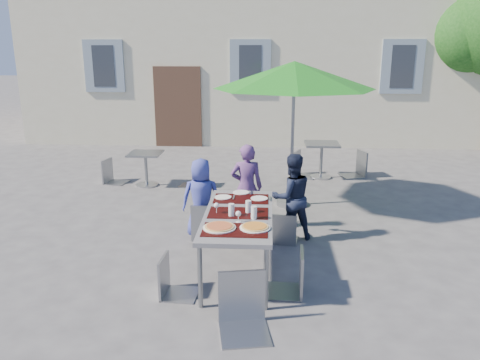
# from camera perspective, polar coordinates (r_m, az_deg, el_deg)

# --- Properties ---
(ground) EXTENTS (90.00, 90.00, 0.00)m
(ground) POSITION_cam_1_polar(r_m,az_deg,el_deg) (6.01, -1.87, -10.22)
(ground) COLOR #474749
(ground) RESTS_ON ground
(dining_table) EXTENTS (0.80, 1.85, 0.76)m
(dining_table) POSITION_cam_1_polar(r_m,az_deg,el_deg) (5.57, -0.20, -4.58)
(dining_table) COLOR #4C4C51
(dining_table) RESTS_ON ground
(pizza_near_left) EXTENTS (0.36, 0.36, 0.03)m
(pizza_near_left) POSITION_cam_1_polar(r_m,az_deg,el_deg) (5.08, -2.53, -5.73)
(pizza_near_left) COLOR white
(pizza_near_left) RESTS_ON dining_table
(pizza_near_right) EXTENTS (0.33, 0.33, 0.03)m
(pizza_near_right) POSITION_cam_1_polar(r_m,az_deg,el_deg) (5.08, 1.84, -5.74)
(pizza_near_right) COLOR white
(pizza_near_right) RESTS_ON dining_table
(glassware) EXTENTS (0.51, 0.39, 0.15)m
(glassware) POSITION_cam_1_polar(r_m,az_deg,el_deg) (5.43, 0.13, -3.65)
(glassware) COLOR silver
(glassware) RESTS_ON dining_table
(place_settings) EXTENTS (0.73, 0.47, 0.01)m
(place_settings) POSITION_cam_1_polar(r_m,az_deg,el_deg) (6.16, 0.16, -1.95)
(place_settings) COLOR white
(place_settings) RESTS_ON dining_table
(child_0) EXTENTS (0.60, 0.43, 1.15)m
(child_0) POSITION_cam_1_polar(r_m,az_deg,el_deg) (6.70, -4.72, -2.23)
(child_0) COLOR #38419B
(child_0) RESTS_ON ground
(child_1) EXTENTS (0.49, 0.33, 1.30)m
(child_1) POSITION_cam_1_polar(r_m,az_deg,el_deg) (6.94, 0.81, -0.89)
(child_1) COLOR #5E3874
(child_1) RESTS_ON ground
(child_2) EXTENTS (0.68, 0.52, 1.24)m
(child_2) POSITION_cam_1_polar(r_m,az_deg,el_deg) (6.62, 6.29, -2.07)
(child_2) COLOR #181F36
(child_2) RESTS_ON ground
(chair_0) EXTENTS (0.46, 0.46, 1.02)m
(chair_0) POSITION_cam_1_polar(r_m,az_deg,el_deg) (6.57, -3.97, -2.35)
(chair_0) COLOR gray
(chair_0) RESTS_ON ground
(chair_1) EXTENTS (0.53, 0.53, 0.94)m
(chair_1) POSITION_cam_1_polar(r_m,az_deg,el_deg) (6.66, -0.96, -2.52)
(chair_1) COLOR #8F949A
(chair_1) RESTS_ON ground
(chair_2) EXTENTS (0.42, 0.43, 0.84)m
(chair_2) POSITION_cam_1_polar(r_m,az_deg,el_deg) (6.48, 5.39, -3.66)
(chair_2) COLOR gray
(chair_2) RESTS_ON ground
(chair_3) EXTENTS (0.40, 0.40, 0.85)m
(chair_3) POSITION_cam_1_polar(r_m,az_deg,el_deg) (5.17, -8.40, -8.87)
(chair_3) COLOR #91959C
(chair_3) RESTS_ON ground
(chair_4) EXTENTS (0.44, 0.43, 0.95)m
(chair_4) POSITION_cam_1_polar(r_m,az_deg,el_deg) (5.16, 6.50, -8.07)
(chair_4) COLOR gray
(chair_4) RESTS_ON ground
(chair_5) EXTENTS (0.54, 0.55, 1.05)m
(chair_5) POSITION_cam_1_polar(r_m,az_deg,el_deg) (4.48, 0.39, -10.84)
(chair_5) COLOR gray
(chair_5) RESTS_ON ground
(patio_umbrella) EXTENTS (2.67, 2.67, 2.45)m
(patio_umbrella) POSITION_cam_1_polar(r_m,az_deg,el_deg) (7.83, 6.64, 12.45)
(patio_umbrella) COLOR #B1B4B9
(patio_umbrella) RESTS_ON ground
(cafe_table_0) EXTENTS (0.63, 0.63, 0.67)m
(cafe_table_0) POSITION_cam_1_polar(r_m,az_deg,el_deg) (9.44, -11.40, 1.86)
(cafe_table_0) COLOR #B1B4B9
(cafe_table_0) RESTS_ON ground
(bg_chair_l_0) EXTENTS (0.48, 0.47, 0.92)m
(bg_chair_l_0) POSITION_cam_1_polar(r_m,az_deg,el_deg) (9.79, -15.49, 2.72)
(bg_chair_l_0) COLOR gray
(bg_chair_l_0) RESTS_ON ground
(bg_chair_r_0) EXTENTS (0.43, 0.42, 0.84)m
(bg_chair_r_0) POSITION_cam_1_polar(r_m,az_deg,el_deg) (9.25, -5.77, 2.14)
(bg_chair_r_0) COLOR gray
(bg_chair_r_0) RESTS_ON ground
(cafe_table_1) EXTENTS (0.70, 0.70, 0.75)m
(cafe_table_1) POSITION_cam_1_polar(r_m,az_deg,el_deg) (9.96, 9.91, 3.13)
(cafe_table_1) COLOR #B1B4B9
(cafe_table_1) RESTS_ON ground
(bg_chair_l_1) EXTENTS (0.60, 0.60, 1.03)m
(bg_chair_l_1) POSITION_cam_1_polar(r_m,az_deg,el_deg) (10.03, 7.55, 3.85)
(bg_chair_l_1) COLOR gray
(bg_chair_l_1) RESTS_ON ground
(bg_chair_r_1) EXTENTS (0.57, 0.57, 1.03)m
(bg_chair_r_1) POSITION_cam_1_polar(r_m,az_deg,el_deg) (10.25, 14.21, 3.78)
(bg_chair_r_1) COLOR gray
(bg_chair_r_1) RESTS_ON ground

